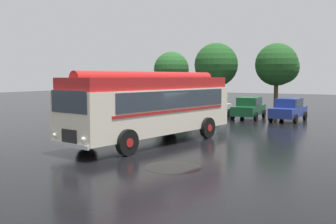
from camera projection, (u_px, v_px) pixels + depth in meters
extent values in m
plane|color=black|center=(160.00, 142.00, 19.54)|extent=(120.00, 120.00, 0.00)
cube|color=silver|center=(153.00, 110.00, 19.25)|extent=(4.12, 10.28, 2.10)
cube|color=red|center=(153.00, 83.00, 19.13)|extent=(3.89, 10.05, 0.56)
cylinder|color=red|center=(153.00, 78.00, 19.11)|extent=(2.17, 9.47, 0.60)
cube|color=#2D3842|center=(177.00, 99.00, 18.64)|extent=(1.36, 7.90, 0.84)
cube|color=#2D3842|center=(138.00, 98.00, 20.22)|extent=(1.36, 7.90, 0.84)
cube|color=red|center=(176.00, 111.00, 18.61)|extent=(1.39, 8.09, 0.12)
cube|color=red|center=(137.00, 108.00, 20.19)|extent=(1.39, 8.09, 0.12)
cube|color=#2D3842|center=(68.00, 102.00, 15.31)|extent=(2.18, 0.40, 0.88)
cube|color=black|center=(69.00, 137.00, 15.43)|extent=(0.90, 0.21, 0.56)
cube|color=silver|center=(69.00, 145.00, 15.44)|extent=(2.36, 0.49, 0.16)
sphere|color=white|center=(84.00, 140.00, 14.86)|extent=(0.22, 0.22, 0.22)
sphere|color=white|center=(55.00, 135.00, 15.98)|extent=(0.22, 0.22, 0.22)
cylinder|color=black|center=(127.00, 142.00, 16.13)|extent=(0.46, 1.13, 1.10)
cylinder|color=red|center=(127.00, 142.00, 16.13)|extent=(0.38, 0.43, 0.39)
cylinder|color=black|center=(86.00, 136.00, 17.76)|extent=(0.46, 1.13, 1.10)
cylinder|color=red|center=(86.00, 136.00, 17.76)|extent=(0.38, 0.43, 0.39)
cylinder|color=black|center=(208.00, 128.00, 20.78)|extent=(0.46, 1.13, 1.10)
cylinder|color=red|center=(208.00, 128.00, 20.78)|extent=(0.38, 0.43, 0.39)
cylinder|color=black|center=(169.00, 124.00, 22.41)|extent=(0.46, 1.13, 1.10)
cylinder|color=red|center=(169.00, 124.00, 22.41)|extent=(0.38, 0.43, 0.39)
cube|color=#4C5156|center=(183.00, 108.00, 32.79)|extent=(1.89, 4.27, 0.70)
cube|color=#4C5156|center=(184.00, 100.00, 32.86)|extent=(1.59, 2.25, 0.64)
cube|color=#2D3842|center=(192.00, 100.00, 32.46)|extent=(0.11, 1.93, 0.50)
cube|color=#2D3842|center=(176.00, 99.00, 33.26)|extent=(0.11, 1.93, 0.50)
cylinder|color=black|center=(184.00, 114.00, 31.26)|extent=(0.23, 0.65, 0.64)
cylinder|color=black|center=(166.00, 112.00, 32.19)|extent=(0.23, 0.65, 0.64)
cylinder|color=black|center=(199.00, 111.00, 33.46)|extent=(0.23, 0.65, 0.64)
cylinder|color=black|center=(181.00, 110.00, 34.39)|extent=(0.23, 0.65, 0.64)
cube|color=silver|center=(213.00, 109.00, 31.34)|extent=(1.76, 4.23, 0.70)
cube|color=silver|center=(214.00, 101.00, 31.41)|extent=(1.53, 2.21, 0.64)
cube|color=#2D3842|center=(222.00, 101.00, 31.05)|extent=(0.05, 1.93, 0.50)
cube|color=#2D3842|center=(205.00, 100.00, 31.77)|extent=(0.05, 1.93, 0.50)
cylinder|color=black|center=(217.00, 115.00, 29.82)|extent=(0.21, 0.64, 0.64)
cylinder|color=black|center=(196.00, 114.00, 30.65)|extent=(0.21, 0.64, 0.64)
cylinder|color=black|center=(229.00, 113.00, 32.10)|extent=(0.21, 0.64, 0.64)
cylinder|color=black|center=(209.00, 112.00, 32.93)|extent=(0.21, 0.64, 0.64)
cube|color=#144C28|center=(249.00, 110.00, 30.44)|extent=(1.91, 4.28, 0.70)
cube|color=#144C28|center=(249.00, 101.00, 30.52)|extent=(1.60, 2.26, 0.64)
cube|color=#2D3842|center=(259.00, 102.00, 30.18)|extent=(0.12, 1.93, 0.50)
cube|color=#2D3842|center=(240.00, 101.00, 30.85)|extent=(0.12, 1.93, 0.50)
cylinder|color=black|center=(256.00, 117.00, 28.92)|extent=(0.23, 0.65, 0.64)
cylinder|color=black|center=(233.00, 115.00, 29.71)|extent=(0.23, 0.65, 0.64)
cylinder|color=black|center=(264.00, 114.00, 31.24)|extent=(0.23, 0.65, 0.64)
cylinder|color=black|center=(242.00, 113.00, 32.03)|extent=(0.23, 0.65, 0.64)
cube|color=navy|center=(288.00, 112.00, 28.84)|extent=(1.97, 4.30, 0.70)
cube|color=navy|center=(289.00, 103.00, 28.91)|extent=(1.63, 2.28, 0.64)
cube|color=#2D3842|center=(300.00, 103.00, 28.49)|extent=(0.15, 1.93, 0.50)
cube|color=#2D3842|center=(279.00, 102.00, 29.32)|extent=(0.15, 1.93, 0.50)
cylinder|color=black|center=(295.00, 119.00, 27.31)|extent=(0.24, 0.65, 0.64)
cylinder|color=black|center=(271.00, 117.00, 28.26)|extent=(0.24, 0.65, 0.64)
cylinder|color=black|center=(305.00, 116.00, 29.48)|extent=(0.24, 0.65, 0.64)
cylinder|color=black|center=(282.00, 115.00, 30.44)|extent=(0.24, 0.65, 0.64)
cylinder|color=#4C3823|center=(171.00, 95.00, 41.28)|extent=(0.27, 0.27, 2.64)
sphere|color=#235623|center=(171.00, 69.00, 41.03)|extent=(3.67, 3.67, 3.67)
sphere|color=#235623|center=(168.00, 68.00, 41.01)|extent=(2.21, 2.21, 2.21)
cylinder|color=#4C3823|center=(216.00, 96.00, 38.27)|extent=(0.39, 0.39, 2.82)
sphere|color=#1E4C1E|center=(216.00, 65.00, 38.00)|extent=(4.20, 4.20, 4.20)
sphere|color=#1E4C1E|center=(219.00, 67.00, 38.01)|extent=(2.54, 2.54, 2.54)
cylinder|color=#4C3823|center=(276.00, 96.00, 36.90)|extent=(0.39, 0.39, 2.89)
sphere|color=#1E4C1E|center=(277.00, 65.00, 36.64)|extent=(3.97, 3.97, 3.97)
sphere|color=#1E4C1E|center=(283.00, 67.00, 36.52)|extent=(3.06, 3.06, 3.06)
cylinder|color=black|center=(173.00, 167.00, 14.11)|extent=(2.08, 2.08, 0.01)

